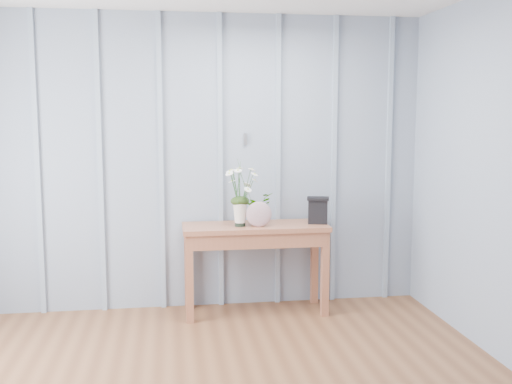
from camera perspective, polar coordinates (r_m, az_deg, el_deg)
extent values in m
cube|color=#8A97AC|center=(5.11, -6.23, 2.76)|extent=(4.00, 0.01, 2.50)
cube|color=silver|center=(5.12, -1.02, 5.06)|extent=(0.03, 0.01, 0.10)
cube|color=#899CB0|center=(5.21, -20.11, 2.44)|extent=(0.04, 0.03, 2.50)
cube|color=#899CB0|center=(5.13, -14.63, 2.58)|extent=(0.04, 0.03, 2.50)
cube|color=#899CB0|center=(5.10, -9.03, 2.71)|extent=(0.04, 0.03, 2.50)
cube|color=#899CB0|center=(5.12, -3.42, 2.80)|extent=(0.04, 0.03, 2.50)
cube|color=#899CB0|center=(5.18, 2.10, 2.87)|extent=(0.04, 0.03, 2.50)
cube|color=#899CB0|center=(5.30, 7.43, 2.91)|extent=(0.04, 0.03, 2.50)
cube|color=#899CB0|center=(5.46, 12.50, 2.92)|extent=(0.04, 0.03, 2.50)
cube|color=brown|center=(4.98, -0.08, -3.35)|extent=(1.20, 0.45, 0.04)
cube|color=brown|center=(5.00, -0.08, -4.25)|extent=(1.13, 0.42, 0.12)
cube|color=brown|center=(4.84, -6.35, -8.27)|extent=(0.06, 0.06, 0.71)
cube|color=brown|center=(5.00, 6.58, -7.76)|extent=(0.06, 0.06, 0.71)
cube|color=brown|center=(5.19, -6.50, -7.20)|extent=(0.06, 0.06, 0.71)
cube|color=brown|center=(5.34, 5.58, -6.78)|extent=(0.06, 0.06, 0.71)
cylinder|color=black|center=(4.90, -1.53, -2.97)|extent=(0.09, 0.09, 0.05)
cone|color=white|center=(4.89, -1.53, -2.03)|extent=(0.13, 0.13, 0.20)
ellipsoid|color=#1E3611|center=(4.87, -1.53, -0.87)|extent=(0.16, 0.13, 0.08)
imported|color=#1E3611|center=(5.03, 0.18, -1.54)|extent=(0.30, 0.30, 0.26)
ellipsoid|color=#804A67|center=(4.86, 0.28, -2.13)|extent=(0.21, 0.09, 0.21)
cube|color=black|center=(5.05, 5.91, -1.86)|extent=(0.19, 0.16, 0.20)
cube|color=black|center=(5.03, 5.93, -0.62)|extent=(0.21, 0.18, 0.02)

